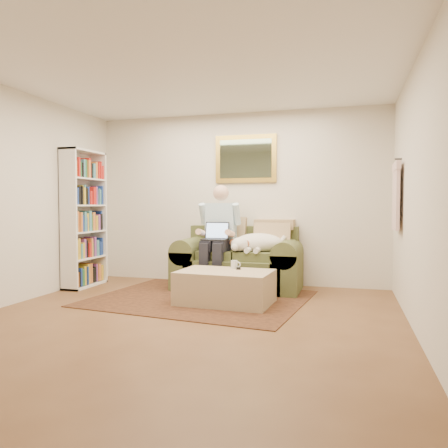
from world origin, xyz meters
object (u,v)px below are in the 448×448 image
at_px(sofa, 238,268).
at_px(ottoman, 225,287).
at_px(seated_man, 217,237).
at_px(coffee_mug, 234,264).
at_px(bookshelf, 84,219).
at_px(laptop, 216,235).
at_px(sleeping_dog, 259,243).

bearing_deg(sofa, ottoman, -85.29).
bearing_deg(seated_man, sofa, 31.45).
distance_m(ottoman, coffee_mug, 0.35).
bearing_deg(bookshelf, ottoman, -13.62).
bearing_deg(laptop, sofa, 41.02).
bearing_deg(laptop, sleeping_dog, 13.64).
relative_size(sofa, seated_man, 1.19).
distance_m(sleeping_dog, coffee_mug, 0.72).
xyz_separation_m(sofa, sleeping_dog, (0.32, -0.09, 0.37)).
distance_m(seated_man, ottoman, 1.04).
bearing_deg(coffee_mug, laptop, 127.56).
bearing_deg(coffee_mug, sleeping_dog, 74.55).
height_order(laptop, sleeping_dog, laptop).
bearing_deg(ottoman, coffee_mug, 76.81).
distance_m(sofa, sleeping_dog, 0.50).
relative_size(sofa, bookshelf, 0.88).
height_order(sofa, laptop, laptop).
distance_m(seated_man, laptop, 0.08).
bearing_deg(laptop, bookshelf, -174.55).
distance_m(sofa, laptop, 0.59).
distance_m(ottoman, bookshelf, 2.51).
distance_m(laptop, sleeping_dog, 0.61).
relative_size(seated_man, laptop, 4.33).
distance_m(sofa, coffee_mug, 0.78).
distance_m(seated_man, bookshelf, 2.00).
xyz_separation_m(sofa, laptop, (-0.27, -0.23, 0.48)).
distance_m(laptop, bookshelf, 1.99).
bearing_deg(bookshelf, coffee_mug, -7.97).
height_order(seated_man, ottoman, seated_man).
xyz_separation_m(sofa, bookshelf, (-2.24, -0.42, 0.69)).
height_order(coffee_mug, bookshelf, bookshelf).
height_order(sleeping_dog, ottoman, sleeping_dog).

